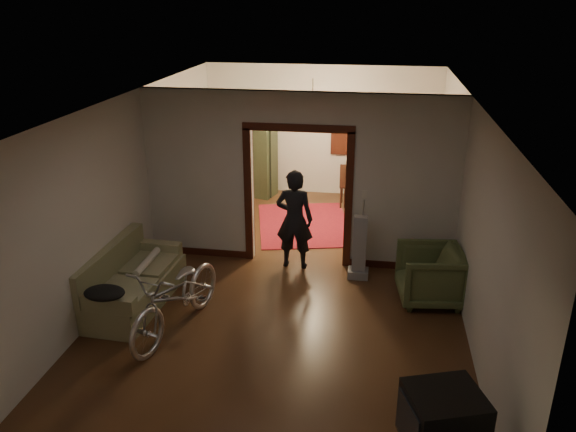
% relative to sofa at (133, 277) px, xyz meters
% --- Properties ---
extents(floor, '(5.00, 8.50, 0.01)m').
position_rel_sofa_xyz_m(floor, '(2.11, 1.03, -0.43)').
color(floor, '#351E11').
rests_on(floor, ground).
extents(ceiling, '(5.00, 8.50, 0.01)m').
position_rel_sofa_xyz_m(ceiling, '(2.11, 1.03, 2.37)').
color(ceiling, white).
rests_on(ceiling, floor).
extents(wall_back, '(5.00, 0.02, 2.80)m').
position_rel_sofa_xyz_m(wall_back, '(2.11, 5.28, 0.97)').
color(wall_back, beige).
rests_on(wall_back, floor).
extents(wall_left, '(0.02, 8.50, 2.80)m').
position_rel_sofa_xyz_m(wall_left, '(-0.39, 1.03, 0.97)').
color(wall_left, beige).
rests_on(wall_left, floor).
extents(wall_right, '(0.02, 8.50, 2.80)m').
position_rel_sofa_xyz_m(wall_right, '(4.61, 1.03, 0.97)').
color(wall_right, beige).
rests_on(wall_right, floor).
extents(partition_wall, '(5.00, 0.14, 2.80)m').
position_rel_sofa_xyz_m(partition_wall, '(2.11, 1.78, 0.97)').
color(partition_wall, beige).
rests_on(partition_wall, floor).
extents(door_casing, '(1.74, 0.20, 2.32)m').
position_rel_sofa_xyz_m(door_casing, '(2.11, 1.78, 0.67)').
color(door_casing, '#35140C').
rests_on(door_casing, floor).
extents(far_window, '(0.98, 0.06, 1.28)m').
position_rel_sofa_xyz_m(far_window, '(2.81, 5.24, 1.12)').
color(far_window, black).
rests_on(far_window, wall_back).
extents(chandelier, '(0.24, 0.24, 0.24)m').
position_rel_sofa_xyz_m(chandelier, '(2.11, 3.53, 1.92)').
color(chandelier, '#FFE0A5').
rests_on(chandelier, ceiling).
extents(light_switch, '(0.08, 0.01, 0.12)m').
position_rel_sofa_xyz_m(light_switch, '(3.16, 1.71, 0.82)').
color(light_switch, silver).
rests_on(light_switch, partition_wall).
extents(sofa, '(0.94, 1.91, 0.86)m').
position_rel_sofa_xyz_m(sofa, '(0.00, 0.00, 0.00)').
color(sofa, olive).
rests_on(sofa, floor).
extents(rolled_paper, '(0.10, 0.80, 0.10)m').
position_rel_sofa_xyz_m(rolled_paper, '(0.10, 0.30, 0.10)').
color(rolled_paper, beige).
rests_on(rolled_paper, sofa).
extents(jacket, '(0.52, 0.39, 0.15)m').
position_rel_sofa_xyz_m(jacket, '(0.05, -0.91, 0.25)').
color(jacket, black).
rests_on(jacket, sofa).
extents(bicycle, '(1.12, 2.06, 1.02)m').
position_rel_sofa_xyz_m(bicycle, '(0.86, -0.56, 0.08)').
color(bicycle, silver).
rests_on(bicycle, floor).
extents(armchair, '(0.99, 0.97, 0.81)m').
position_rel_sofa_xyz_m(armchair, '(4.16, 0.77, -0.02)').
color(armchair, '#4C5932').
rests_on(armchair, floor).
extents(crt_tv, '(0.76, 0.72, 0.53)m').
position_rel_sofa_xyz_m(crt_tv, '(3.99, -2.67, 0.37)').
color(crt_tv, black).
rests_on(crt_tv, tv_stand).
extents(vacuum, '(0.38, 0.34, 1.03)m').
position_rel_sofa_xyz_m(vacuum, '(3.13, 1.33, 0.09)').
color(vacuum, gray).
rests_on(vacuum, floor).
extents(person, '(0.61, 0.42, 1.64)m').
position_rel_sofa_xyz_m(person, '(2.08, 1.56, 0.39)').
color(person, black).
rests_on(person, floor).
extents(oriental_rug, '(2.18, 2.58, 0.02)m').
position_rel_sofa_xyz_m(oriental_rug, '(2.01, 3.33, -0.42)').
color(oriental_rug, maroon).
rests_on(oriental_rug, floor).
extents(locker, '(1.06, 0.77, 1.90)m').
position_rel_sofa_xyz_m(locker, '(0.66, 4.94, 0.52)').
color(locker, '#2C351F').
rests_on(locker, floor).
extents(globe, '(0.31, 0.31, 0.31)m').
position_rel_sofa_xyz_m(globe, '(0.66, 4.94, 1.51)').
color(globe, '#1E5972').
rests_on(globe, locker).
extents(desk, '(1.05, 0.60, 0.76)m').
position_rel_sofa_xyz_m(desk, '(3.19, 4.62, -0.05)').
color(desk, black).
rests_on(desk, floor).
extents(desk_chair, '(0.46, 0.46, 0.95)m').
position_rel_sofa_xyz_m(desk_chair, '(2.81, 4.50, 0.05)').
color(desk_chair, black).
rests_on(desk_chair, floor).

